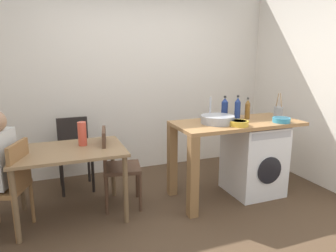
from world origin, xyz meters
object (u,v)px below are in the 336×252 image
at_px(washing_machine, 253,159).
at_px(utensil_crock, 278,112).
at_px(bottle_squat_brown, 237,108).
at_px(colander, 281,120).
at_px(dining_table, 69,158).
at_px(chair_person_seat, 10,183).
at_px(vase, 82,134).
at_px(mixing_bowl, 239,123).
at_px(bottle_clear_small, 247,109).
at_px(bottle_tall_green, 225,108).
at_px(chair_spare_by_wall, 74,149).
at_px(chair_opposite, 115,163).

relative_size(washing_machine, utensil_crock, 2.87).
height_order(bottle_squat_brown, colander, bottle_squat_brown).
bearing_deg(dining_table, chair_person_seat, -167.17).
relative_size(dining_table, chair_person_seat, 1.22).
height_order(dining_table, washing_machine, washing_machine).
relative_size(colander, vase, 0.79).
bearing_deg(mixing_bowl, dining_table, 168.10).
distance_m(bottle_squat_brown, bottle_clear_small, 0.13).
height_order(bottle_tall_green, bottle_clear_small, bottle_tall_green).
bearing_deg(dining_table, colander, -9.57).
distance_m(dining_table, bottle_clear_small, 2.12).
distance_m(bottle_squat_brown, utensil_crock, 0.56).
height_order(washing_machine, colander, colander).
relative_size(bottle_squat_brown, colander, 1.44).
height_order(bottle_tall_green, vase, bottle_tall_green).
height_order(chair_spare_by_wall, bottle_tall_green, bottle_tall_green).
bearing_deg(vase, dining_table, -146.31).
bearing_deg(colander, bottle_tall_green, 133.24).
distance_m(bottle_tall_green, bottle_clear_small, 0.27).
xyz_separation_m(chair_spare_by_wall, vase, (0.05, -0.67, 0.36)).
xyz_separation_m(utensil_crock, colander, (-0.18, -0.27, -0.04)).
height_order(chair_opposite, mixing_bowl, mixing_bowl).
xyz_separation_m(dining_table, utensil_crock, (2.51, -0.12, 0.35)).
bearing_deg(bottle_clear_small, utensil_crock, -6.65).
relative_size(chair_spare_by_wall, vase, 3.56).
bearing_deg(bottle_squat_brown, chair_person_seat, -178.11).
relative_size(bottle_tall_green, mixing_bowl, 1.30).
bearing_deg(chair_person_seat, mixing_bowl, -76.29).
relative_size(mixing_bowl, colander, 1.04).
bearing_deg(bottle_tall_green, chair_opposite, -178.63).
relative_size(dining_table, chair_spare_by_wall, 1.22).
xyz_separation_m(chair_spare_by_wall, bottle_tall_green, (1.77, -0.68, 0.53)).
xyz_separation_m(bottle_squat_brown, mixing_bowl, (-0.19, -0.33, -0.10)).
xyz_separation_m(bottle_tall_green, colander, (0.46, -0.49, -0.09)).
relative_size(dining_table, colander, 5.50).
bearing_deg(vase, chair_spare_by_wall, 94.35).
distance_m(dining_table, colander, 2.38).
bearing_deg(colander, dining_table, 170.43).
height_order(dining_table, chair_opposite, chair_opposite).
xyz_separation_m(bottle_clear_small, utensil_crock, (0.42, -0.05, -0.05)).
xyz_separation_m(washing_machine, mixing_bowl, (-0.37, -0.20, 0.52)).
height_order(bottle_tall_green, utensil_crock, utensil_crock).
bearing_deg(washing_machine, chair_spare_by_wall, 155.08).
bearing_deg(bottle_squat_brown, chair_spare_by_wall, 156.36).
xyz_separation_m(dining_table, colander, (2.33, -0.39, 0.31)).
bearing_deg(bottle_tall_green, utensil_crock, -18.91).
distance_m(chair_spare_by_wall, bottle_squat_brown, 2.11).
bearing_deg(chair_spare_by_wall, dining_table, 81.78).
distance_m(chair_opposite, mixing_bowl, 1.44).
bearing_deg(mixing_bowl, utensil_crock, 18.66).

